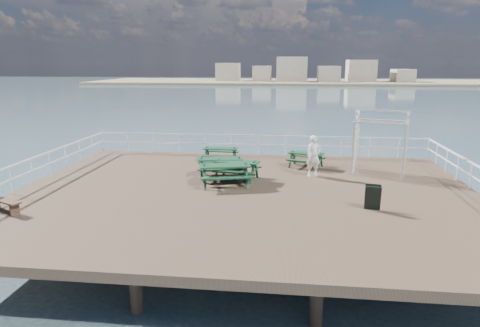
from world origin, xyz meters
The scene contains 12 objects.
ground centered at (0.00, 0.00, -0.15)m, with size 18.00×14.00×0.30m, color brown.
sea_backdrop centered at (12.54, 134.07, -0.51)m, with size 300.00×300.00×9.20m.
railing centered at (-0.07, 2.57, 0.87)m, with size 17.77×13.76×1.10m.
picnic_table_a centered at (-1.75, 4.88, 0.53)m, with size 1.72×1.40×0.82m.
picnic_table_b centered at (2.49, 4.28, 0.51)m, with size 1.96×1.75×0.80m.
picnic_table_c centered at (-0.54, 1.73, 0.59)m, with size 2.15×1.86×0.92m.
picnic_table_d centered at (-1.31, 2.07, 0.61)m, with size 2.19×1.89×0.95m.
picnic_table_e centered at (-0.90, 0.72, 0.63)m, with size 2.36×2.08×0.98m.
flat_bench_near centered at (-7.80, -3.29, 0.32)m, with size 1.50×0.92×0.43m.
trellis_arbor centered at (5.68, 3.34, 1.28)m, with size 2.59×1.88×2.88m.
sandwich_board centered at (4.54, -1.62, 0.42)m, with size 0.58×0.47×0.87m.
person centered at (2.75, 2.67, 0.90)m, with size 0.66×0.43×1.81m, color white.
Camera 1 is at (1.65, -15.93, 4.90)m, focal length 32.00 mm.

